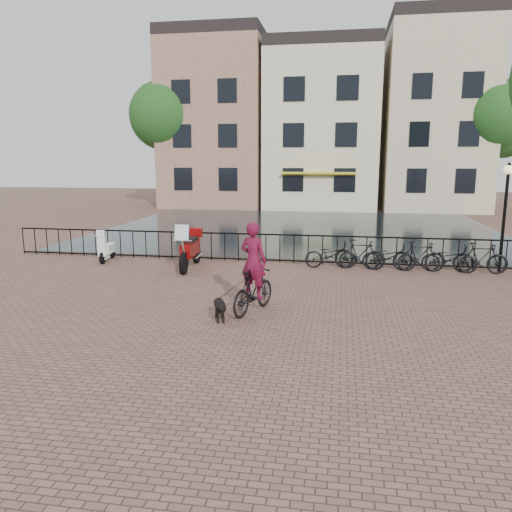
% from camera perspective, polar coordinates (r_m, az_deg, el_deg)
% --- Properties ---
extents(ground, '(100.00, 100.00, 0.00)m').
position_cam_1_polar(ground, '(10.15, -2.91, -9.90)').
color(ground, brown).
rests_on(ground, ground).
extents(canal_water, '(20.00, 20.00, 0.00)m').
position_cam_1_polar(canal_water, '(26.87, 5.17, 3.26)').
color(canal_water, black).
rests_on(canal_water, ground).
extents(railing, '(20.00, 0.05, 1.02)m').
position_cam_1_polar(railing, '(17.65, 2.74, 0.85)').
color(railing, black).
rests_on(railing, ground).
extents(canal_house_left, '(7.50, 9.00, 12.80)m').
position_cam_1_polar(canal_house_left, '(40.49, -4.15, 14.96)').
color(canal_house_left, '#85574D').
rests_on(canal_house_left, ground).
extents(canal_house_mid, '(8.00, 9.50, 11.80)m').
position_cam_1_polar(canal_house_mid, '(39.34, 7.62, 14.28)').
color(canal_house_mid, beige).
rests_on(canal_house_mid, ground).
extents(canal_house_right, '(7.00, 9.00, 13.30)m').
position_cam_1_polar(canal_house_right, '(39.88, 19.61, 14.79)').
color(canal_house_right, tan).
rests_on(canal_house_right, ground).
extents(tree_far_left, '(5.04, 5.04, 9.27)m').
position_cam_1_polar(tree_far_left, '(38.66, -10.50, 15.48)').
color(tree_far_left, black).
rests_on(tree_far_left, ground).
extents(tree_far_right, '(4.76, 4.76, 8.76)m').
position_cam_1_polar(tree_far_right, '(37.67, 25.77, 14.15)').
color(tree_far_right, black).
rests_on(tree_far_right, ground).
extents(lamp_post, '(0.30, 0.30, 3.45)m').
position_cam_1_polar(lamp_post, '(17.64, 26.65, 5.83)').
color(lamp_post, black).
rests_on(lamp_post, ground).
extents(cyclist, '(1.16, 1.94, 2.56)m').
position_cam_1_polar(cyclist, '(11.80, -0.31, -1.95)').
color(cyclist, black).
rests_on(cyclist, ground).
extents(dog, '(0.53, 0.87, 0.56)m').
position_cam_1_polar(dog, '(11.41, -4.17, -6.03)').
color(dog, black).
rests_on(dog, ground).
extents(motorcycle, '(0.66, 2.32, 1.64)m').
position_cam_1_polar(motorcycle, '(16.78, -7.53, 1.33)').
color(motorcycle, maroon).
rests_on(motorcycle, ground).
extents(scooter, '(0.54, 1.36, 1.23)m').
position_cam_1_polar(scooter, '(18.69, -16.68, 1.32)').
color(scooter, white).
rests_on(scooter, ground).
extents(parked_bike_0, '(1.77, 0.76, 0.90)m').
position_cam_1_polar(parked_bike_0, '(16.95, 8.54, 0.13)').
color(parked_bike_0, black).
rests_on(parked_bike_0, ground).
extents(parked_bike_1, '(1.71, 0.68, 1.00)m').
position_cam_1_polar(parked_bike_1, '(16.95, 11.76, 0.19)').
color(parked_bike_1, black).
rests_on(parked_bike_1, ground).
extents(parked_bike_2, '(1.75, 0.71, 0.90)m').
position_cam_1_polar(parked_bike_2, '(17.02, 14.95, -0.08)').
color(parked_bike_2, black).
rests_on(parked_bike_2, ground).
extents(parked_bike_3, '(1.67, 0.48, 1.00)m').
position_cam_1_polar(parked_bike_3, '(17.12, 18.12, -0.02)').
color(parked_bike_3, black).
rests_on(parked_bike_3, ground).
extents(parked_bike_4, '(1.77, 0.78, 0.90)m').
position_cam_1_polar(parked_bike_4, '(17.30, 21.22, -0.28)').
color(parked_bike_4, black).
rests_on(parked_bike_4, ground).
extents(parked_bike_5, '(1.69, 0.57, 1.00)m').
position_cam_1_polar(parked_bike_5, '(17.51, 24.28, -0.22)').
color(parked_bike_5, black).
rests_on(parked_bike_5, ground).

